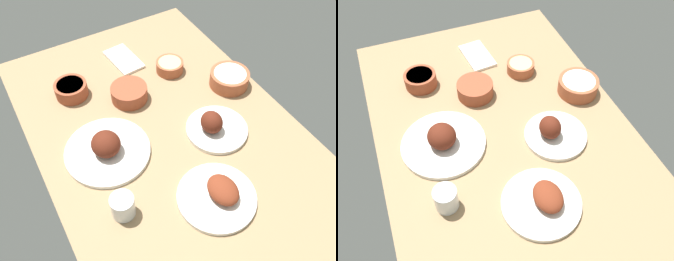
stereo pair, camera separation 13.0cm
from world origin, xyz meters
The scene contains 10 objects.
dining_table centered at (0.00, 0.00, 2.00)cm, with size 140.00×90.00×4.00cm, color #937551.
plate_near_viewer centered at (-7.20, -15.21, 6.58)cm, with size 22.33×22.33×9.33cm.
plate_center_main centered at (-30.49, -0.49, 5.96)cm, with size 25.08×25.08×6.73cm.
plate_far_side centered at (3.05, 22.29, 6.54)cm, with size 29.59×29.59×9.52cm.
bowl_onions centered at (36.43, 22.76, 7.11)cm, with size 12.72×12.72×5.72cm.
bowl_cream centered at (10.49, -34.50, 7.25)cm, with size 15.68×15.68×5.99cm.
bowl_potatoes centered at (29.77, -17.99, 6.57)cm, with size 11.40×11.40×4.68cm.
bowl_soup centered at (23.27, 3.98, 7.15)cm, with size 14.20×14.20×5.81cm.
water_tumbler centered at (-20.17, 27.24, 8.00)cm, with size 7.37×7.37×8.00cm, color silver.
folded_napkin centered at (45.50, -4.03, 4.60)cm, with size 18.74×10.29×1.20cm, color white.
Camera 2 is at (-77.69, 29.91, 105.44)cm, focal length 38.83 mm.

